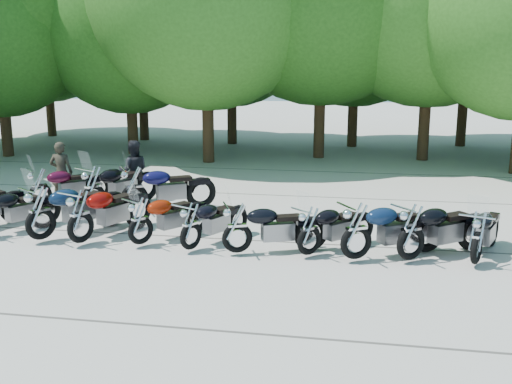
% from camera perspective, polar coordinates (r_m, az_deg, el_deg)
% --- Properties ---
extents(ground, '(90.00, 90.00, 0.00)m').
position_cam_1_polar(ground, '(11.83, -1.27, -6.78)').
color(ground, '#A19B92').
rests_on(ground, ground).
extents(tree_2, '(7.31, 7.31, 8.97)m').
position_cam_1_polar(tree_2, '(25.62, -12.11, 15.46)').
color(tree_2, '#3A2614').
rests_on(tree_2, ground).
extents(tree_9, '(7.59, 7.59, 9.32)m').
position_cam_1_polar(tree_9, '(32.61, -19.53, 14.73)').
color(tree_9, '#3A2614').
rests_on(tree_9, ground).
extents(tree_10, '(7.78, 7.78, 9.55)m').
position_cam_1_polar(tree_10, '(29.86, -11.00, 15.73)').
color(tree_10, '#3A2614').
rests_on(tree_10, ground).
extents(tree_11, '(7.56, 7.56, 9.28)m').
position_cam_1_polar(tree_11, '(28.05, -2.38, 15.82)').
color(tree_11, '#3A2614').
rests_on(tree_11, ground).
extents(tree_12, '(7.88, 7.88, 9.67)m').
position_cam_1_polar(tree_12, '(27.47, 9.53, 16.22)').
color(tree_12, '#3A2614').
rests_on(tree_12, ground).
extents(tree_13, '(8.31, 8.31, 10.20)m').
position_cam_1_polar(tree_13, '(28.85, 19.73, 16.12)').
color(tree_13, '#3A2614').
rests_on(tree_13, ground).
extents(motorcycle_2, '(1.96, 2.48, 1.39)m').
position_cam_1_polar(motorcycle_2, '(13.73, -19.89, -1.75)').
color(motorcycle_2, '#0C1C37').
rests_on(motorcycle_2, ground).
extents(motorcycle_3, '(1.62, 2.50, 1.36)m').
position_cam_1_polar(motorcycle_3, '(13.24, -16.43, -2.11)').
color(motorcycle_3, '#790704').
rests_on(motorcycle_3, ground).
extents(motorcycle_4, '(1.75, 2.11, 1.20)m').
position_cam_1_polar(motorcycle_4, '(12.88, -10.97, -2.60)').
color(motorcycle_4, maroon).
rests_on(motorcycle_4, ground).
extents(motorcycle_5, '(1.51, 2.12, 1.17)m').
position_cam_1_polar(motorcycle_5, '(12.38, -6.25, -3.13)').
color(motorcycle_5, black).
rests_on(motorcycle_5, ground).
extents(motorcycle_6, '(2.26, 1.43, 1.22)m').
position_cam_1_polar(motorcycle_6, '(12.09, -1.81, -3.31)').
color(motorcycle_6, black).
rests_on(motorcycle_6, ground).
extents(motorcycle_7, '(1.88, 1.94, 1.17)m').
position_cam_1_polar(motorcycle_7, '(12.02, 5.10, -3.57)').
color(motorcycle_7, black).
rests_on(motorcycle_7, ground).
extents(motorcycle_8, '(2.40, 1.88, 1.35)m').
position_cam_1_polar(motorcycle_8, '(11.84, 9.55, -3.52)').
color(motorcycle_8, '#0C1C37').
rests_on(motorcycle_8, ground).
extents(motorcycle_9, '(2.28, 2.01, 1.32)m').
position_cam_1_polar(motorcycle_9, '(12.04, 14.59, -3.55)').
color(motorcycle_9, black).
rests_on(motorcycle_9, ground).
extents(motorcycle_10, '(1.40, 2.24, 1.22)m').
position_cam_1_polar(motorcycle_10, '(12.20, 20.34, -3.98)').
color(motorcycle_10, black).
rests_on(motorcycle_10, ground).
extents(motorcycle_13, '(2.04, 2.03, 1.25)m').
position_cam_1_polar(motorcycle_13, '(16.80, -19.93, 0.51)').
color(motorcycle_13, '#39071C').
rests_on(motorcycle_13, ground).
extents(motorcycle_14, '(1.82, 2.52, 1.39)m').
position_cam_1_polar(motorcycle_14, '(15.89, -15.25, 0.44)').
color(motorcycle_14, black).
rests_on(motorcycle_14, ground).
extents(motorcycle_15, '(2.50, 1.89, 1.39)m').
position_cam_1_polar(motorcycle_15, '(15.64, -11.54, 0.44)').
color(motorcycle_15, '#0E0C38').
rests_on(motorcycle_15, ground).
extents(rider_0, '(0.67, 0.49, 1.71)m').
position_cam_1_polar(rider_0, '(17.33, -18.05, 1.79)').
color(rider_0, '#2B261C').
rests_on(rider_0, ground).
extents(rider_1, '(1.00, 0.88, 1.71)m').
position_cam_1_polar(rider_1, '(17.05, -11.57, 1.99)').
color(rider_1, black).
rests_on(rider_1, ground).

